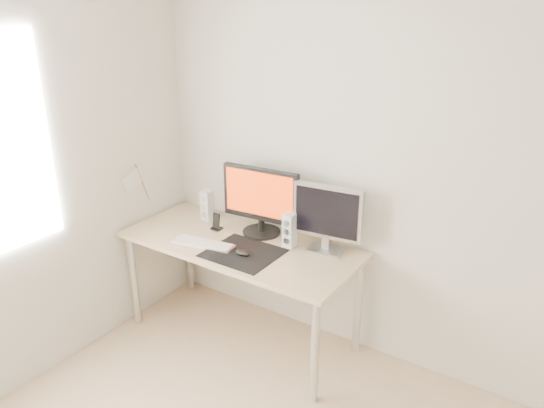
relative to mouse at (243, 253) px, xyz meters
The scene contains 11 objects.
wall_back 1.07m from the mouse, 32.77° to the left, with size 3.50×3.50×0.00m, color silver.
mousepad 0.04m from the mouse, 123.69° to the left, with size 0.45×0.40×0.00m, color black.
mouse is the anchor object (origin of this frame).
desk 0.22m from the mouse, 132.22° to the left, with size 1.60×0.70×0.73m.
main_monitor 0.42m from the mouse, 105.73° to the left, with size 0.55×0.28×0.47m.
second_monitor 0.58m from the mouse, 42.01° to the left, with size 0.45×0.18×0.43m.
speaker_left 0.64m from the mouse, 149.87° to the left, with size 0.07×0.09×0.22m.
speaker_right 0.34m from the mouse, 60.06° to the left, with size 0.07×0.09×0.22m.
keyboard 0.31m from the mouse, behind, with size 0.43×0.19×0.02m.
phone_dock 0.45m from the mouse, 150.63° to the left, with size 0.07×0.06×0.12m.
pennant 0.97m from the mouse, behind, with size 0.01×0.23×0.29m.
Camera 1 is at (0.99, -1.12, 2.26)m, focal length 35.00 mm.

